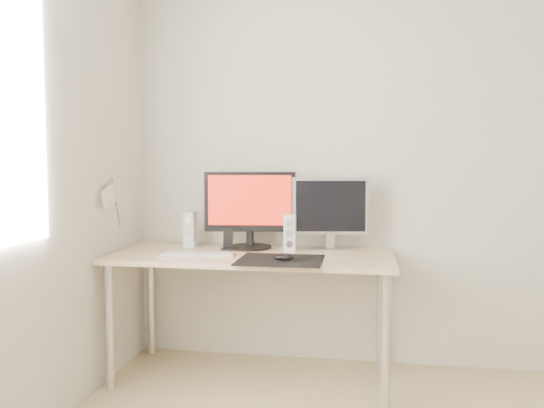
{
  "coord_description": "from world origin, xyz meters",
  "views": [
    {
      "loc": [
        -0.33,
        -1.57,
        1.23
      ],
      "look_at": [
        -0.83,
        1.46,
        1.01
      ],
      "focal_mm": 35.0,
      "sensor_mm": 36.0,
      "label": 1
    }
  ],
  "objects": [
    {
      "name": "main_monitor",
      "position": [
        -0.98,
        1.55,
        0.98
      ],
      "size": [
        0.55,
        0.29,
        0.47
      ],
      "color": "black",
      "rests_on": "desk"
    },
    {
      "name": "mousepad",
      "position": [
        -0.74,
        1.19,
        0.73
      ],
      "size": [
        0.45,
        0.4,
        0.0
      ],
      "primitive_type": "cube",
      "color": "black",
      "rests_on": "desk"
    },
    {
      "name": "keyboard",
      "position": [
        -1.21,
        1.23,
        0.74
      ],
      "size": [
        0.43,
        0.17,
        0.02
      ],
      "color": "#B7B7B9",
      "rests_on": "desk"
    },
    {
      "name": "pennant",
      "position": [
        -1.72,
        1.24,
        1.05
      ],
      "size": [
        0.01,
        0.23,
        0.29
      ],
      "color": "#A57F54",
      "rests_on": "wall_left"
    },
    {
      "name": "wall_back",
      "position": [
        0.0,
        1.75,
        1.25
      ],
      "size": [
        3.5,
        0.0,
        3.5
      ],
      "primitive_type": "plane",
      "rotation": [
        1.57,
        0.0,
        0.0
      ],
      "color": "silver",
      "rests_on": "ground"
    },
    {
      "name": "speaker_right",
      "position": [
        -0.73,
        1.5,
        0.84
      ],
      "size": [
        0.07,
        0.08,
        0.22
      ],
      "color": "white",
      "rests_on": "desk"
    },
    {
      "name": "speaker_left",
      "position": [
        -1.36,
        1.57,
        0.84
      ],
      "size": [
        0.07,
        0.08,
        0.22
      ],
      "color": "silver",
      "rests_on": "desk"
    },
    {
      "name": "second_monitor",
      "position": [
        -0.5,
        1.57,
        0.97
      ],
      "size": [
        0.45,
        0.19,
        0.43
      ],
      "color": "#B9B9BB",
      "rests_on": "desk"
    },
    {
      "name": "phone_dock",
      "position": [
        -1.1,
        1.48,
        0.77
      ],
      "size": [
        0.07,
        0.06,
        0.13
      ],
      "color": "black",
      "rests_on": "desk"
    },
    {
      "name": "mouse",
      "position": [
        -0.72,
        1.16,
        0.75
      ],
      "size": [
        0.11,
        0.06,
        0.04
      ],
      "primitive_type": "ellipsoid",
      "color": "black",
      "rests_on": "mousepad"
    },
    {
      "name": "desk",
      "position": [
        -0.93,
        1.38,
        0.65
      ],
      "size": [
        1.6,
        0.7,
        0.73
      ],
      "color": "#D1B587",
      "rests_on": "ground"
    }
  ]
}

